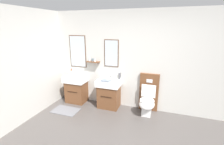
# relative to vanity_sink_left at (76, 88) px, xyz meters

# --- Properties ---
(wall_back) EXTENTS (5.13, 0.27, 2.55)m
(wall_back) POSITION_rel_vanity_sink_left_xyz_m (1.85, 0.26, 0.87)
(wall_back) COLOR beige
(wall_back) RESTS_ON ground
(bath_mat) EXTENTS (0.68, 0.44, 0.01)m
(bath_mat) POSITION_rel_vanity_sink_left_xyz_m (0.00, -0.59, -0.40)
(bath_mat) COLOR slate
(bath_mat) RESTS_ON ground
(vanity_sink_left) EXTENTS (0.62, 0.49, 0.78)m
(vanity_sink_left) POSITION_rel_vanity_sink_left_xyz_m (0.00, 0.00, 0.00)
(vanity_sink_left) COLOR brown
(vanity_sink_left) RESTS_ON ground
(tap_on_left_sink) EXTENTS (0.03, 0.13, 0.11)m
(tap_on_left_sink) POSITION_rel_vanity_sink_left_xyz_m (-0.00, 0.18, 0.44)
(tap_on_left_sink) COLOR silver
(tap_on_left_sink) RESTS_ON vanity_sink_left
(vanity_sink_right) EXTENTS (0.62, 0.49, 0.78)m
(vanity_sink_right) POSITION_rel_vanity_sink_left_xyz_m (1.01, 0.00, 0.00)
(vanity_sink_right) COLOR brown
(vanity_sink_right) RESTS_ON ground
(tap_on_right_sink) EXTENTS (0.03, 0.13, 0.11)m
(tap_on_right_sink) POSITION_rel_vanity_sink_left_xyz_m (1.01, 0.18, 0.44)
(tap_on_right_sink) COLOR silver
(tap_on_right_sink) RESTS_ON vanity_sink_right
(toilet) EXTENTS (0.48, 0.62, 1.00)m
(toilet) POSITION_rel_vanity_sink_left_xyz_m (2.04, 0.00, -0.03)
(toilet) COLOR brown
(toilet) RESTS_ON ground
(toothbrush_cup) EXTENTS (0.07, 0.07, 0.21)m
(toothbrush_cup) POSITION_rel_vanity_sink_left_xyz_m (-0.23, 0.16, 0.43)
(toothbrush_cup) COLOR silver
(toothbrush_cup) RESTS_ON vanity_sink_left
(soap_dispenser) EXTENTS (0.06, 0.06, 0.20)m
(soap_dispenser) POSITION_rel_vanity_sink_left_xyz_m (1.25, 0.17, 0.45)
(soap_dispenser) COLOR #4C4C51
(soap_dispenser) RESTS_ON vanity_sink_right
(folded_hand_towel) EXTENTS (0.22, 0.16, 0.04)m
(folded_hand_towel) POSITION_rel_vanity_sink_left_xyz_m (0.97, -0.14, 0.39)
(folded_hand_towel) COLOR gray
(folded_hand_towel) RESTS_ON vanity_sink_right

